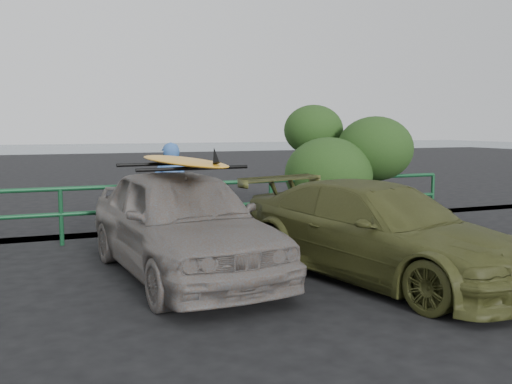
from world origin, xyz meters
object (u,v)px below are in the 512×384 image
olive_vehicle (378,231)px  man (171,193)px  surfboard (181,161)px  guardrail (119,213)px  sedan (182,222)px

olive_vehicle → man: bearing=106.5°
man → surfboard: size_ratio=0.60×
olive_vehicle → surfboard: 2.89m
guardrail → olive_vehicle: 4.87m
surfboard → olive_vehicle: bearing=-30.3°
olive_vehicle → sedan: bearing=139.3°
sedan → olive_vehicle: size_ratio=0.98×
guardrail → man: (0.84, -0.53, 0.38)m
guardrail → olive_vehicle: bearing=-52.9°
guardrail → man: bearing=-32.1°
sedan → guardrail: bearing=94.7°
man → guardrail: bearing=-10.8°
olive_vehicle → surfboard: (-2.47, 1.16, 0.95)m
sedan → surfboard: 0.85m
man → surfboard: 2.34m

